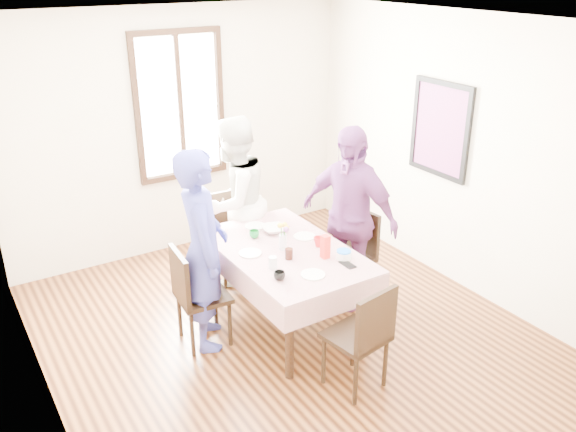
% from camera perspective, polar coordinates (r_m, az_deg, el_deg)
% --- Properties ---
extents(ground, '(4.50, 4.50, 0.00)m').
position_cam_1_polar(ground, '(5.52, 0.10, -11.16)').
color(ground, black).
rests_on(ground, ground).
extents(back_wall, '(4.00, 0.00, 4.00)m').
position_cam_1_polar(back_wall, '(6.80, -10.13, 7.82)').
color(back_wall, beige).
rests_on(back_wall, ground).
extents(right_wall, '(0.00, 4.50, 4.50)m').
position_cam_1_polar(right_wall, '(6.13, 16.22, 5.53)').
color(right_wall, beige).
rests_on(right_wall, ground).
extents(window_frame, '(1.02, 0.06, 1.62)m').
position_cam_1_polar(window_frame, '(6.71, -10.24, 10.25)').
color(window_frame, black).
rests_on(window_frame, back_wall).
extents(window_pane, '(0.90, 0.02, 1.50)m').
position_cam_1_polar(window_pane, '(6.72, -10.28, 10.26)').
color(window_pane, white).
rests_on(window_pane, back_wall).
extents(art_poster, '(0.04, 0.76, 0.96)m').
position_cam_1_polar(art_poster, '(6.26, 14.28, 8.00)').
color(art_poster, red).
rests_on(art_poster, right_wall).
extents(dining_table, '(0.89, 1.50, 0.75)m').
position_cam_1_polar(dining_table, '(5.48, -0.28, -6.80)').
color(dining_table, black).
rests_on(dining_table, ground).
extents(tablecloth, '(1.01, 1.62, 0.01)m').
position_cam_1_polar(tablecloth, '(5.30, -0.29, -3.23)').
color(tablecloth, maroon).
rests_on(tablecloth, dining_table).
extents(chair_left, '(0.45, 0.45, 0.91)m').
position_cam_1_polar(chair_left, '(5.26, -8.08, -7.49)').
color(chair_left, black).
rests_on(chair_left, ground).
extents(chair_right, '(0.45, 0.45, 0.91)m').
position_cam_1_polar(chair_right, '(5.86, 5.70, -3.95)').
color(chair_right, black).
rests_on(chair_right, ground).
extents(chair_far, '(0.45, 0.45, 0.91)m').
position_cam_1_polar(chair_far, '(6.25, -5.28, -2.10)').
color(chair_far, black).
rests_on(chair_far, ground).
extents(chair_near, '(0.48, 0.48, 0.91)m').
position_cam_1_polar(chair_near, '(4.73, 6.45, -11.23)').
color(chair_near, black).
rests_on(chair_near, ground).
extents(person_left, '(0.62, 0.75, 1.77)m').
position_cam_1_polar(person_left, '(5.06, -8.14, -3.26)').
color(person_left, navy).
rests_on(person_left, ground).
extents(person_far, '(1.04, 0.94, 1.74)m').
position_cam_1_polar(person_far, '(6.07, -5.34, 1.39)').
color(person_far, white).
rests_on(person_far, ground).
extents(person_right, '(0.74, 1.12, 1.77)m').
position_cam_1_polar(person_right, '(5.66, 5.71, -0.12)').
color(person_right, '#6C346F').
rests_on(person_right, ground).
extents(mug_black, '(0.12, 0.12, 0.07)m').
position_cam_1_polar(mug_black, '(4.80, -0.82, -5.70)').
color(mug_black, black).
rests_on(mug_black, tablecloth).
extents(mug_flag, '(0.13, 0.13, 0.09)m').
position_cam_1_polar(mug_flag, '(5.34, 2.93, -2.47)').
color(mug_flag, red).
rests_on(mug_flag, tablecloth).
extents(mug_green, '(0.12, 0.12, 0.07)m').
position_cam_1_polar(mug_green, '(5.51, -3.23, -1.72)').
color(mug_green, '#0C7226').
rests_on(mug_green, tablecloth).
extents(serving_bowl, '(0.28, 0.28, 0.06)m').
position_cam_1_polar(serving_bowl, '(5.62, -1.30, -1.26)').
color(serving_bowl, white).
rests_on(serving_bowl, tablecloth).
extents(juice_carton, '(0.07, 0.07, 0.21)m').
position_cam_1_polar(juice_carton, '(5.12, 3.56, -2.93)').
color(juice_carton, red).
rests_on(juice_carton, tablecloth).
extents(butter_tub, '(0.13, 0.13, 0.07)m').
position_cam_1_polar(butter_tub, '(5.15, 5.31, -3.73)').
color(butter_tub, white).
rests_on(butter_tub, tablecloth).
extents(jam_jar, '(0.07, 0.07, 0.09)m').
position_cam_1_polar(jam_jar, '(5.12, 0.09, -3.61)').
color(jam_jar, black).
rests_on(jam_jar, tablecloth).
extents(drinking_glass, '(0.07, 0.07, 0.10)m').
position_cam_1_polar(drinking_glass, '(4.97, -1.45, -4.44)').
color(drinking_glass, silver).
rests_on(drinking_glass, tablecloth).
extents(smartphone, '(0.08, 0.16, 0.01)m').
position_cam_1_polar(smartphone, '(5.06, 5.67, -4.60)').
color(smartphone, black).
rests_on(smartphone, tablecloth).
extents(flower_vase, '(0.07, 0.07, 0.14)m').
position_cam_1_polar(flower_vase, '(5.28, -0.49, -2.47)').
color(flower_vase, silver).
rests_on(flower_vase, tablecloth).
extents(plate_left, '(0.20, 0.20, 0.01)m').
position_cam_1_polar(plate_left, '(5.23, -3.61, -3.53)').
color(plate_left, white).
rests_on(plate_left, tablecloth).
extents(plate_right, '(0.20, 0.20, 0.01)m').
position_cam_1_polar(plate_right, '(5.53, 1.58, -1.95)').
color(plate_right, white).
rests_on(plate_right, tablecloth).
extents(plate_far, '(0.20, 0.20, 0.01)m').
position_cam_1_polar(plate_far, '(5.75, -3.13, -0.95)').
color(plate_far, white).
rests_on(plate_far, tablecloth).
extents(plate_near, '(0.20, 0.20, 0.01)m').
position_cam_1_polar(plate_near, '(4.88, 2.39, -5.57)').
color(plate_near, white).
rests_on(plate_near, tablecloth).
extents(butter_lid, '(0.12, 0.12, 0.01)m').
position_cam_1_polar(butter_lid, '(5.13, 5.33, -3.34)').
color(butter_lid, blue).
rests_on(butter_lid, butter_tub).
extents(flower_bunch, '(0.09, 0.09, 0.10)m').
position_cam_1_polar(flower_bunch, '(5.23, -0.50, -1.29)').
color(flower_bunch, yellow).
rests_on(flower_bunch, flower_vase).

